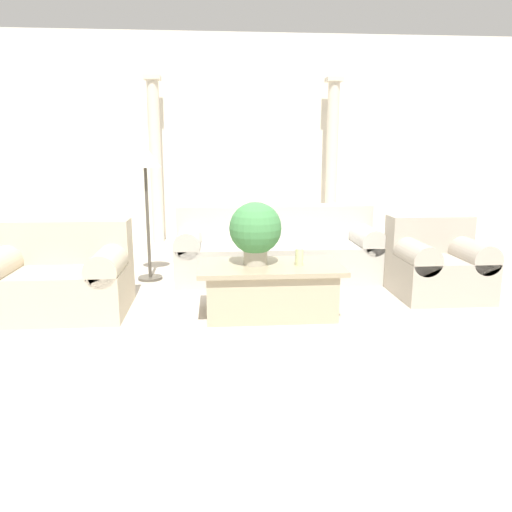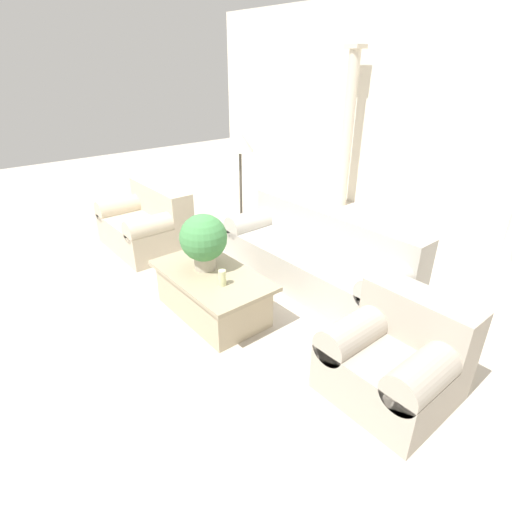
{
  "view_description": "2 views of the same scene",
  "coord_description": "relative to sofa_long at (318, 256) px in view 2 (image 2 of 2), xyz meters",
  "views": [
    {
      "loc": [
        -0.41,
        -4.79,
        1.47
      ],
      "look_at": [
        -0.03,
        -0.16,
        0.45
      ],
      "focal_mm": 35.0,
      "sensor_mm": 36.0,
      "label": 1
    },
    {
      "loc": [
        2.94,
        -2.34,
        2.3
      ],
      "look_at": [
        0.26,
        -0.13,
        0.59
      ],
      "focal_mm": 28.0,
      "sensor_mm": 36.0,
      "label": 2
    }
  ],
  "objects": [
    {
      "name": "loveseat",
      "position": [
        -2.11,
        -1.04,
        0.01
      ],
      "size": [
        1.21,
        0.85,
        0.81
      ],
      "color": "#C3B59B",
      "rests_on": "ground_plane"
    },
    {
      "name": "sofa_long",
      "position": [
        0.0,
        0.0,
        0.0
      ],
      "size": [
        2.27,
        0.85,
        0.81
      ],
      "color": "#B7B2A8",
      "rests_on": "ground_plane"
    },
    {
      "name": "coffee_table",
      "position": [
        -0.22,
        -1.28,
        -0.09
      ],
      "size": [
        1.27,
        0.71,
        0.45
      ],
      "color": "tan",
      "rests_on": "ground_plane"
    },
    {
      "name": "armchair",
      "position": [
        1.53,
        -0.8,
        0.01
      ],
      "size": [
        0.85,
        0.83,
        0.78
      ],
      "color": "#ADA393",
      "rests_on": "ground_plane"
    },
    {
      "name": "floor_lamp",
      "position": [
        -1.44,
        0.03,
        0.92
      ],
      "size": [
        0.34,
        0.34,
        1.5
      ],
      "color": "#4C473D",
      "rests_on": "ground_plane"
    },
    {
      "name": "pillar_candle",
      "position": [
        0.04,
        -1.32,
        0.2
      ],
      "size": [
        0.07,
        0.07,
        0.15
      ],
      "color": "beige",
      "rests_on": "coffee_table"
    },
    {
      "name": "column_left",
      "position": [
        -1.59,
        2.35,
        0.96
      ],
      "size": [
        0.25,
        0.25,
        2.51
      ],
      "color": "beige",
      "rests_on": "ground_plane"
    },
    {
      "name": "potted_plant",
      "position": [
        -0.35,
        -1.26,
        0.44
      ],
      "size": [
        0.46,
        0.46,
        0.55
      ],
      "color": "#B2A893",
      "rests_on": "coffee_table"
    },
    {
      "name": "ground_plane",
      "position": [
        -0.28,
        -0.75,
        -0.33
      ],
      "size": [
        16.0,
        16.0,
        0.0
      ],
      "primitive_type": "plane",
      "color": "#BCB2A3"
    },
    {
      "name": "wall_back",
      "position": [
        -0.28,
        2.67,
        1.27
      ],
      "size": [
        10.0,
        0.06,
        3.2
      ],
      "color": "silver",
      "rests_on": "ground_plane"
    }
  ]
}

